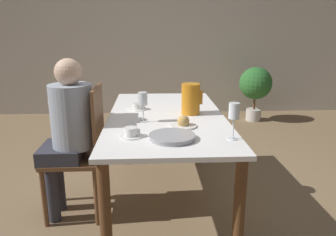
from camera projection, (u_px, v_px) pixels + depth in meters
name	position (u px, v px, depth m)	size (l,w,h in m)	color
ground_plane	(166.00, 201.00, 2.74)	(20.00, 20.00, 0.00)	#7F6647
wall_back	(158.00, 33.00, 5.24)	(10.00, 0.06, 2.60)	beige
dining_table	(166.00, 128.00, 2.57)	(0.89, 1.72, 0.74)	white
chair_person_side	(84.00, 149.00, 2.44)	(0.42, 0.42, 0.99)	brown
person_seated	(68.00, 126.00, 2.36)	(0.39, 0.41, 1.20)	#33333D
red_pitcher	(191.00, 99.00, 2.55)	(0.17, 0.15, 0.24)	orange
wine_glass_water	(143.00, 100.00, 2.32)	(0.07, 0.07, 0.22)	white
wine_glass_juice	(234.00, 113.00, 1.96)	(0.07, 0.07, 0.23)	white
teacup_near_person	(131.00, 133.00, 2.04)	(0.15, 0.15, 0.06)	white
teacup_across	(138.00, 106.00, 2.71)	(0.15, 0.15, 0.06)	white
serving_tray	(172.00, 137.00, 2.00)	(0.28, 0.28, 0.03)	#9E9EA3
bread_plate	(183.00, 123.00, 2.25)	(0.18, 0.18, 0.08)	white
potted_plant	(255.00, 86.00, 4.95)	(0.49, 0.49, 0.83)	beige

